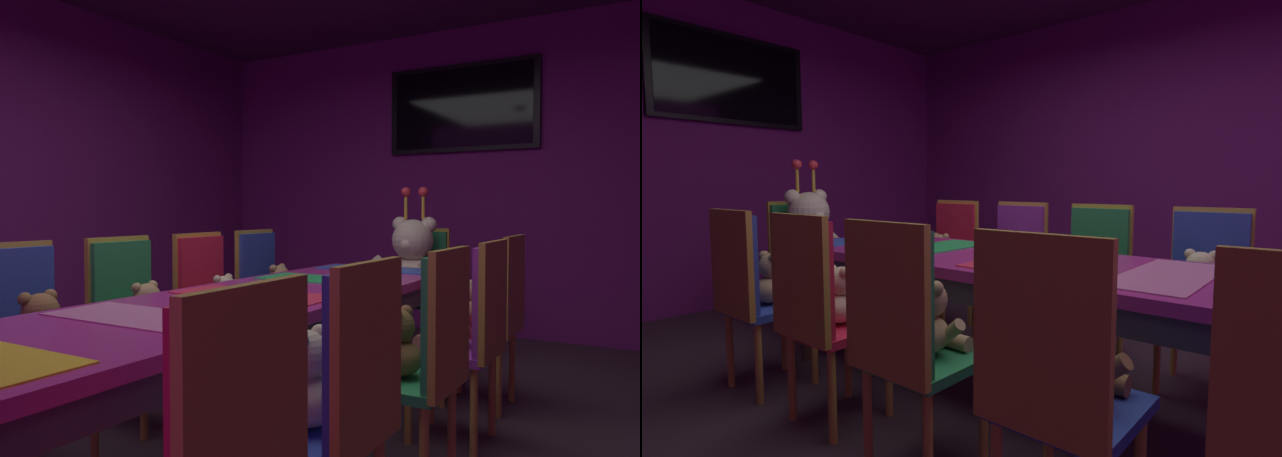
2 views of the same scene
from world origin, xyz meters
TOP-DOWN VIEW (x-y plane):
  - ground_plane at (0.00, 0.00)m, footprint 7.90×7.90m
  - wall_back at (0.00, 3.20)m, footprint 5.20×0.12m
  - wall_right at (2.60, 0.00)m, footprint 0.12×6.40m
  - banquet_table at (0.00, 0.00)m, footprint 0.90×3.10m
  - chair_left_1 at (-0.85, -0.59)m, footprint 0.42×0.41m
  - teddy_left_1 at (-0.71, -0.59)m, footprint 0.26×0.34m
  - chair_left_2 at (-0.85, 0.01)m, footprint 0.42×0.41m
  - teddy_left_2 at (-0.71, 0.01)m, footprint 0.24×0.31m
  - chair_left_3 at (-0.82, 0.61)m, footprint 0.42×0.41m
  - teddy_left_3 at (-0.68, 0.61)m, footprint 0.23×0.29m
  - chair_left_4 at (-0.84, 1.21)m, footprint 0.42×0.41m
  - teddy_left_4 at (-0.69, 1.21)m, footprint 0.24×0.31m
  - chair_right_1 at (0.81, -0.63)m, footprint 0.42×0.41m
  - teddy_right_1 at (0.67, -0.63)m, footprint 0.26×0.33m
  - chair_right_2 at (0.84, 0.02)m, footprint 0.42×0.41m
  - teddy_right_2 at (0.70, 0.02)m, footprint 0.23×0.30m
  - chair_right_3 at (0.85, 0.63)m, footprint 0.42×0.41m
  - teddy_right_3 at (0.71, 0.63)m, footprint 0.25×0.32m
  - chair_right_4 at (0.81, 1.22)m, footprint 0.42×0.41m
  - teddy_right_4 at (0.67, 1.22)m, footprint 0.23×0.29m
  - throne_chair at (0.00, 2.09)m, footprint 0.41×0.42m
  - king_teddy_bear at (0.00, 1.93)m, footprint 0.65×0.51m
  - wall_tv at (0.00, 3.11)m, footprint 1.36×0.06m

SIDE VIEW (x-z plane):
  - ground_plane at x=0.00m, z-range 0.00..0.00m
  - teddy_left_3 at x=-0.68m, z-range 0.44..0.72m
  - teddy_right_4 at x=0.67m, z-range 0.44..0.72m
  - teddy_right_2 at x=0.70m, z-range 0.44..0.72m
  - teddy_left_4 at x=-0.69m, z-range 0.44..0.73m
  - teddy_left_2 at x=-0.71m, z-range 0.44..0.73m
  - teddy_right_3 at x=0.71m, z-range 0.44..0.74m
  - teddy_right_1 at x=0.67m, z-range 0.44..0.75m
  - teddy_left_1 at x=-0.71m, z-range 0.44..0.75m
  - chair_left_1 at x=-0.85m, z-range 0.10..1.09m
  - chair_left_2 at x=-0.85m, z-range 0.10..1.09m
  - chair_left_3 at x=-0.82m, z-range 0.10..1.09m
  - chair_left_4 at x=-0.84m, z-range 0.10..1.09m
  - chair_right_1 at x=0.81m, z-range 0.10..1.09m
  - chair_right_2 at x=0.84m, z-range 0.10..1.09m
  - chair_right_3 at x=0.85m, z-range 0.10..1.09m
  - chair_right_4 at x=0.81m, z-range 0.10..1.09m
  - throne_chair at x=0.00m, z-range 0.10..1.09m
  - banquet_table at x=0.00m, z-range 0.28..1.03m
  - king_teddy_bear at x=0.00m, z-range 0.31..1.15m
  - wall_back at x=0.00m, z-range 0.00..2.80m
  - wall_right at x=2.60m, z-range 0.00..2.80m
  - wall_tv at x=0.00m, z-range 1.66..2.44m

